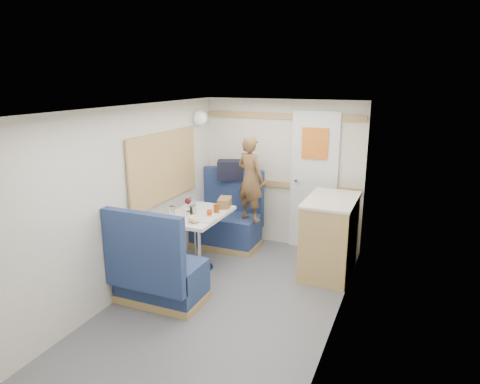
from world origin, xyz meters
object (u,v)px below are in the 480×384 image
at_px(tumbler_left, 172,211).
at_px(beer_glass, 216,208).
at_px(orange_fruit, 210,212).
at_px(salt_grinder, 185,212).
at_px(bench_far, 228,225).
at_px(dinette_table, 197,226).
at_px(duffel_bag, 237,170).
at_px(person, 250,179).
at_px(tumbler_right, 193,209).
at_px(bread_loaf, 225,202).
at_px(bench_near, 158,276).
at_px(pepper_grinder, 191,210).
at_px(tumbler_mid, 192,202).
at_px(cheese_block, 193,220).
at_px(tray, 205,218).
at_px(wine_glass, 188,202).
at_px(galley_counter, 329,235).
at_px(dome_light, 200,118).

distance_m(tumbler_left, beer_glass, 0.52).
relative_size(orange_fruit, salt_grinder, 0.78).
bearing_deg(bench_far, dinette_table, -90.00).
bearing_deg(duffel_bag, salt_grinder, -115.17).
bearing_deg(dinette_table, beer_glass, 28.34).
xyz_separation_m(person, tumbler_right, (-0.41, -0.79, -0.23)).
bearing_deg(bread_loaf, bench_near, -98.56).
distance_m(pepper_grinder, bread_loaf, 0.49).
height_order(bench_far, beer_glass, bench_far).
xyz_separation_m(pepper_grinder, bread_loaf, (0.23, 0.43, 0.01)).
xyz_separation_m(tumbler_left, bread_loaf, (0.41, 0.57, -0.00)).
xyz_separation_m(pepper_grinder, salt_grinder, (-0.03, -0.09, 0.00)).
xyz_separation_m(person, tumbler_mid, (-0.57, -0.53, -0.23)).
relative_size(orange_fruit, cheese_block, 0.68).
distance_m(bench_far, tray, 1.10).
relative_size(cheese_block, bread_loaf, 0.40).
bearing_deg(wine_glass, tumbler_mid, 106.18).
bearing_deg(duffel_bag, galley_counter, -41.56).
height_order(bench_near, person, person).
bearing_deg(wine_glass, dinette_table, -9.19).
xyz_separation_m(galley_counter, cheese_block, (-1.34, -0.87, 0.29)).
xyz_separation_m(tumbler_right, salt_grinder, (-0.04, -0.12, -0.01)).
distance_m(galley_counter, person, 1.24).
bearing_deg(tumbler_left, salt_grinder, 19.27).
xyz_separation_m(dinette_table, orange_fruit, (0.19, -0.05, 0.21)).
height_order(duffel_bag, orange_fruit, duffel_bag).
height_order(orange_fruit, tumbler_left, tumbler_left).
bearing_deg(person, tumbler_left, 77.86).
bearing_deg(bench_far, person, -14.92).
distance_m(orange_fruit, tumbler_right, 0.23).
bearing_deg(bench_far, bench_near, -90.00).
distance_m(bench_near, orange_fruit, 0.97).
bearing_deg(cheese_block, galley_counter, 32.89).
height_order(beer_glass, salt_grinder, beer_glass).
xyz_separation_m(bench_near, tray, (0.18, 0.73, 0.43)).
distance_m(person, beer_glass, 0.72).
relative_size(dinette_table, pepper_grinder, 10.11).
relative_size(beer_glass, bread_loaf, 0.41).
xyz_separation_m(bench_far, bread_loaf, (0.19, -0.49, 0.47)).
bearing_deg(pepper_grinder, cheese_block, -57.28).
height_order(tumbler_mid, tumbler_right, tumbler_mid).
bearing_deg(pepper_grinder, wine_glass, 138.86).
bearing_deg(pepper_grinder, galley_counter, 21.69).
xyz_separation_m(dome_light, duffel_bag, (0.43, 0.27, -0.72)).
distance_m(dome_light, tray, 1.52).
bearing_deg(pepper_grinder, bench_far, 87.09).
xyz_separation_m(wine_glass, salt_grinder, (0.05, -0.16, -0.08)).
xyz_separation_m(tumbler_left, tumbler_right, (0.19, 0.17, -0.01)).
height_order(cheese_block, bread_loaf, bread_loaf).
height_order(wine_glass, tumbler_left, wine_glass).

